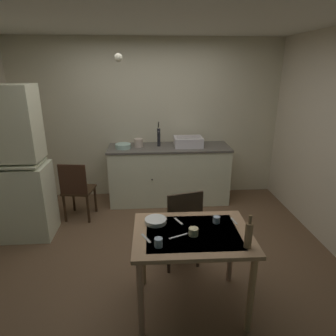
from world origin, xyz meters
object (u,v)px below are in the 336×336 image
hutch_cabinet (11,171)px  hand_pump (159,136)px  sink_basin (188,142)px  serving_bowl_wide (156,221)px  chair_by_counter (77,189)px  teacup_mint (158,243)px  chair_far_side (181,226)px  mixing_bowl_counter (123,146)px  dining_table (192,244)px  glass_bottle (249,234)px

hutch_cabinet → hand_pump: (1.86, 0.99, 0.19)m
sink_basin → serving_bowl_wide: bearing=-105.4°
chair_by_counter → teacup_mint: chair_by_counter is taller
teacup_mint → chair_far_side: bearing=71.0°
hutch_cabinet → chair_far_side: hutch_cabinet is taller
mixing_bowl_counter → chair_by_counter: 0.95m
hutch_cabinet → mixing_bowl_counter: 1.58m
teacup_mint → mixing_bowl_counter: bearing=100.3°
dining_table → serving_bowl_wide: bearing=148.9°
chair_by_counter → sink_basin: bearing=18.3°
chair_far_side → serving_bowl_wide: (-0.28, -0.42, 0.31)m
hand_pump → mixing_bowl_counter: bearing=-170.3°
chair_far_side → hutch_cabinet: bearing=159.4°
hutch_cabinet → chair_by_counter: size_ratio=2.21×
chair_far_side → chair_by_counter: (-1.36, 1.15, -0.01)m
hand_pump → mixing_bowl_counter: hand_pump is taller
mixing_bowl_counter → serving_bowl_wide: (0.44, -2.07, -0.16)m
hand_pump → glass_bottle: hand_pump is taller
chair_by_counter → serving_bowl_wide: (1.07, -1.57, 0.33)m
hand_pump → chair_far_side: bearing=-84.7°
mixing_bowl_counter → chair_by_counter: bearing=-142.0°
mixing_bowl_counter → teacup_mint: mixing_bowl_counter is taller
chair_far_side → mixing_bowl_counter: bearing=113.5°
glass_bottle → chair_far_side: bearing=116.5°
mixing_bowl_counter → teacup_mint: (0.45, -2.44, -0.15)m
sink_basin → teacup_mint: size_ratio=6.03×
hutch_cabinet → chair_far_side: 2.20m
hutch_cabinet → glass_bottle: size_ratio=6.91×
chair_far_side → glass_bottle: 1.03m
hutch_cabinet → dining_table: bearing=-33.6°
hand_pump → chair_by_counter: hand_pump is taller
chair_far_side → sink_basin: bearing=79.9°
sink_basin → mixing_bowl_counter: sink_basin is taller
serving_bowl_wide → glass_bottle: size_ratio=0.71×
sink_basin → mixing_bowl_counter: bearing=-177.2°
hutch_cabinet → hand_pump: bearing=27.9°
sink_basin → chair_far_side: 1.81m
hand_pump → dining_table: bearing=-85.4°
hand_pump → dining_table: 2.40m
teacup_mint → glass_bottle: 0.70m
serving_bowl_wide → glass_bottle: bearing=-31.5°
serving_bowl_wide → glass_bottle: 0.83m
dining_table → serving_bowl_wide: 0.38m
sink_basin → glass_bottle: bearing=-87.3°
mixing_bowl_counter → chair_far_side: mixing_bowl_counter is taller
chair_by_counter → hand_pump: bearing=26.4°
dining_table → chair_far_side: size_ratio=1.11×
hand_pump → serving_bowl_wide: hand_pump is taller
mixing_bowl_counter → serving_bowl_wide: bearing=-78.1°
hand_pump → mixing_bowl_counter: 0.58m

